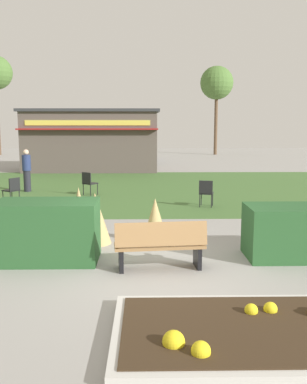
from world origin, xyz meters
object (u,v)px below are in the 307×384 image
object	(u,v)px
cafe_chair_west	(89,182)
cafe_chair_north	(206,191)
food_kiosk	(92,140)
cafe_chair_center	(13,188)
parked_car_west_slot	(116,152)
tree_left_bg	(217,84)
park_bench	(160,245)
person_strolling	(27,170)

from	to	relation	value
cafe_chair_west	cafe_chair_north	xyz separation A→B (m)	(4.14, -2.43, 0.00)
food_kiosk	cafe_chair_center	bearing A→B (deg)	-97.63
cafe_chair_north	parked_car_west_slot	world-z (taller)	parked_car_west_slot
parked_car_west_slot	tree_left_bg	distance (m)	11.56
cafe_chair_center	tree_left_bg	world-z (taller)	tree_left_bg
park_bench	cafe_chair_west	bearing A→B (deg)	105.79
park_bench	parked_car_west_slot	distance (m)	23.99
food_kiosk	cafe_chair_center	distance (m)	10.93
cafe_chair_west	tree_left_bg	bearing A→B (deg)	69.11
person_strolling	cafe_chair_north	bearing A→B (deg)	134.09
cafe_chair_west	parked_car_west_slot	xyz separation A→B (m)	(0.06, 15.27, 0.12)
cafe_chair_north	cafe_chair_west	bearing A→B (deg)	149.60
cafe_chair_north	person_strolling	bearing A→B (deg)	153.03
cafe_chair_center	person_strolling	bearing A→B (deg)	94.55
park_bench	food_kiosk	xyz separation A→B (m)	(-3.37, 17.71, 1.27)
cafe_chair_west	parked_car_west_slot	distance (m)	15.27
cafe_chair_center	tree_left_bg	bearing A→B (deg)	65.44
food_kiosk	cafe_chair_north	distance (m)	12.66
park_bench	tree_left_bg	bearing A→B (deg)	79.15
cafe_chair_north	tree_left_bg	bearing A→B (deg)	80.36
food_kiosk	person_strolling	bearing A→B (deg)	-101.52
cafe_chair_west	person_strolling	xyz separation A→B (m)	(-2.59, 1.00, 0.33)
parked_car_west_slot	tree_left_bg	size ratio (longest dim) A/B	0.57
food_kiosk	tree_left_bg	xyz separation A→B (m)	(9.13, 12.37, 4.25)
park_bench	tree_left_bg	size ratio (longest dim) A/B	0.23
park_bench	cafe_chair_west	world-z (taller)	park_bench
parked_car_west_slot	tree_left_bg	bearing A→B (deg)	37.33
cafe_chair_center	person_strolling	distance (m)	2.68
tree_left_bg	park_bench	bearing A→B (deg)	-100.85
cafe_chair_west	cafe_chair_center	distance (m)	2.90
person_strolling	parked_car_west_slot	distance (m)	14.52
food_kiosk	cafe_chair_center	world-z (taller)	food_kiosk
park_bench	parked_car_west_slot	size ratio (longest dim) A/B	0.41
park_bench	cafe_chair_center	distance (m)	8.45
park_bench	food_kiosk	size ratio (longest dim) A/B	0.23
cafe_chair_west	cafe_chair_north	bearing A→B (deg)	-30.40
cafe_chair_center	person_strolling	world-z (taller)	person_strolling
park_bench	parked_car_west_slot	bearing A→B (deg)	95.69
tree_left_bg	parked_car_west_slot	bearing A→B (deg)	-142.67
food_kiosk	cafe_chair_west	world-z (taller)	food_kiosk
park_bench	parked_car_west_slot	world-z (taller)	parked_car_west_slot
cafe_chair_west	cafe_chair_north	size ratio (longest dim) A/B	1.00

